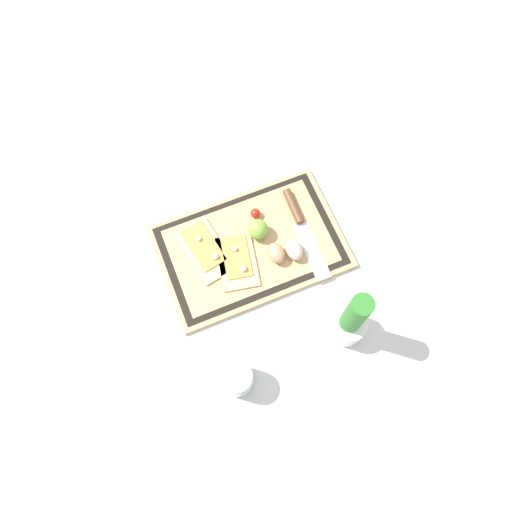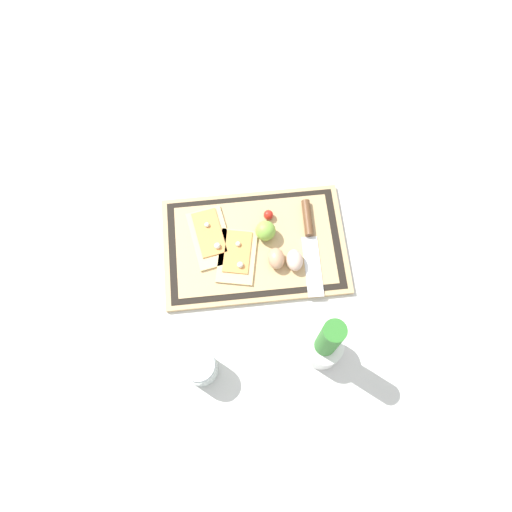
{
  "view_description": "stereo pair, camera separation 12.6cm",
  "coord_description": "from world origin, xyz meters",
  "views": [
    {
      "loc": [
        0.17,
        0.45,
        1.21
      ],
      "look_at": [
        0.0,
        0.04,
        0.03
      ],
      "focal_mm": 35.0,
      "sensor_mm": 36.0,
      "label": 1
    },
    {
      "loc": [
        0.04,
        0.48,
        1.21
      ],
      "look_at": [
        0.0,
        0.04,
        0.03
      ],
      "focal_mm": 35.0,
      "sensor_mm": 36.0,
      "label": 2
    }
  ],
  "objects": [
    {
      "name": "ground_plane",
      "position": [
        0.0,
        0.0,
        0.0
      ],
      "size": [
        6.0,
        6.0,
        0.0
      ],
      "primitive_type": "plane",
      "color": "silver"
    },
    {
      "name": "cutting_board",
      "position": [
        0.0,
        0.0,
        0.01
      ],
      "size": [
        0.47,
        0.31,
        0.02
      ],
      "color": "tan",
      "rests_on": "ground_plane"
    },
    {
      "name": "pizza_slice_near",
      "position": [
        0.11,
        -0.03,
        0.02
      ],
      "size": [
        0.12,
        0.18,
        0.02
      ],
      "color": "#DBBC7F",
      "rests_on": "cutting_board"
    },
    {
      "name": "pizza_slice_far",
      "position": [
        0.05,
        0.03,
        0.02
      ],
      "size": [
        0.12,
        0.16,
        0.02
      ],
      "color": "#DBBC7F",
      "rests_on": "cutting_board"
    },
    {
      "name": "knife",
      "position": [
        -0.14,
        -0.02,
        0.03
      ],
      "size": [
        0.04,
        0.26,
        0.02
      ],
      "color": "silver",
      "rests_on": "cutting_board"
    },
    {
      "name": "egg_brown",
      "position": [
        -0.05,
        0.05,
        0.04
      ],
      "size": [
        0.04,
        0.06,
        0.04
      ],
      "primitive_type": "ellipsoid",
      "color": "tan",
      "rests_on": "cutting_board"
    },
    {
      "name": "egg_pink",
      "position": [
        -0.1,
        0.06,
        0.04
      ],
      "size": [
        0.04,
        0.06,
        0.04
      ],
      "primitive_type": "ellipsoid",
      "color": "beige",
      "rests_on": "cutting_board"
    },
    {
      "name": "lime",
      "position": [
        -0.03,
        -0.02,
        0.04
      ],
      "size": [
        0.05,
        0.05,
        0.05
      ],
      "primitive_type": "sphere",
      "color": "#7FB742",
      "rests_on": "cutting_board"
    },
    {
      "name": "cherry_tomato_red",
      "position": [
        -0.04,
        -0.07,
        0.03
      ],
      "size": [
        0.03,
        0.03,
        0.03
      ],
      "primitive_type": "sphere",
      "color": "red",
      "rests_on": "cutting_board"
    },
    {
      "name": "herb_pot",
      "position": [
        -0.13,
        0.29,
        0.08
      ],
      "size": [
        0.09,
        0.09,
        0.24
      ],
      "color": "white",
      "rests_on": "ground_plane"
    },
    {
      "name": "sauce_jar",
      "position": [
        0.16,
        0.3,
        0.04
      ],
      "size": [
        0.08,
        0.08,
        0.09
      ],
      "color": "silver",
      "rests_on": "ground_plane"
    }
  ]
}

